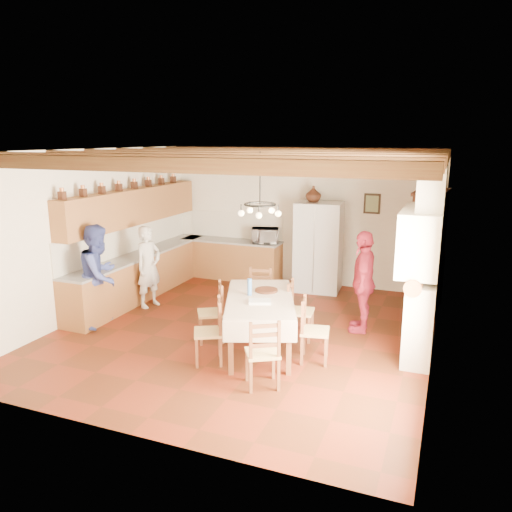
% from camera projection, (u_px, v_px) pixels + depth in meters
% --- Properties ---
extents(floor, '(6.00, 6.50, 0.02)m').
position_uv_depth(floor, '(244.00, 332.00, 8.44)').
color(floor, '#4F220F').
rests_on(floor, ground).
extents(ceiling, '(6.00, 6.50, 0.02)m').
position_uv_depth(ceiling, '(243.00, 150.00, 7.74)').
color(ceiling, silver).
rests_on(ceiling, ground).
extents(wall_back, '(6.00, 0.02, 3.00)m').
position_uv_depth(wall_back, '(301.00, 216.00, 11.04)').
color(wall_back, '#EFE2CA').
rests_on(wall_back, ground).
extents(wall_front, '(6.00, 0.02, 3.00)m').
position_uv_depth(wall_front, '(121.00, 306.00, 5.14)').
color(wall_front, '#EFE2CA').
rests_on(wall_front, ground).
extents(wall_left, '(0.02, 6.50, 3.00)m').
position_uv_depth(wall_left, '(93.00, 232.00, 9.16)').
color(wall_left, '#EFE2CA').
rests_on(wall_left, ground).
extents(wall_right, '(0.02, 6.50, 3.00)m').
position_uv_depth(wall_right, '(440.00, 261.00, 7.02)').
color(wall_right, '#EFE2CA').
rests_on(wall_right, ground).
extents(ceiling_beams, '(6.00, 6.30, 0.16)m').
position_uv_depth(ceiling_beams, '(243.00, 156.00, 7.77)').
color(ceiling_beams, '#371A0D').
rests_on(ceiling_beams, ground).
extents(lower_cabinets_left, '(0.60, 4.30, 0.86)m').
position_uv_depth(lower_cabinets_left, '(143.00, 275.00, 10.25)').
color(lower_cabinets_left, brown).
rests_on(lower_cabinets_left, ground).
extents(lower_cabinets_back, '(2.30, 0.60, 0.86)m').
position_uv_depth(lower_cabinets_back, '(232.00, 260.00, 11.56)').
color(lower_cabinets_back, brown).
rests_on(lower_cabinets_back, ground).
extents(countertop_left, '(0.62, 4.30, 0.04)m').
position_uv_depth(countertop_left, '(142.00, 254.00, 10.15)').
color(countertop_left, gray).
rests_on(countertop_left, lower_cabinets_left).
extents(countertop_back, '(2.34, 0.62, 0.04)m').
position_uv_depth(countertop_back, '(231.00, 241.00, 11.46)').
color(countertop_back, gray).
rests_on(countertop_back, lower_cabinets_back).
extents(backsplash_left, '(0.03, 4.30, 0.60)m').
position_uv_depth(backsplash_left, '(129.00, 238.00, 10.17)').
color(backsplash_left, beige).
rests_on(backsplash_left, ground).
extents(backsplash_back, '(2.30, 0.03, 0.60)m').
position_uv_depth(backsplash_back, '(236.00, 225.00, 11.64)').
color(backsplash_back, beige).
rests_on(backsplash_back, ground).
extents(upper_cabinets, '(0.35, 4.20, 0.70)m').
position_uv_depth(upper_cabinets, '(134.00, 206.00, 9.97)').
color(upper_cabinets, brown).
rests_on(upper_cabinets, ground).
extents(fireplace, '(0.56, 1.60, 2.80)m').
position_uv_depth(fireplace, '(419.00, 263.00, 7.33)').
color(fireplace, beige).
rests_on(fireplace, ground).
extents(wall_picture, '(0.34, 0.03, 0.42)m').
position_uv_depth(wall_picture, '(372.00, 204.00, 10.38)').
color(wall_picture, black).
rests_on(wall_picture, ground).
extents(refrigerator, '(1.00, 0.84, 1.89)m').
position_uv_depth(refrigerator, '(319.00, 247.00, 10.54)').
color(refrigerator, silver).
rests_on(refrigerator, floor).
extents(hutch, '(0.65, 1.30, 2.27)m').
position_uv_depth(hutch, '(427.00, 252.00, 9.21)').
color(hutch, '#382010').
rests_on(hutch, floor).
extents(dining_table, '(1.60, 2.14, 0.84)m').
position_uv_depth(dining_table, '(260.00, 303.00, 7.55)').
color(dining_table, beige).
rests_on(dining_table, floor).
extents(chandelier, '(0.47, 0.47, 0.03)m').
position_uv_depth(chandelier, '(260.00, 204.00, 7.21)').
color(chandelier, black).
rests_on(chandelier, ground).
extents(chair_left_near, '(0.55, 0.56, 0.96)m').
position_uv_depth(chair_left_near, '(208.00, 331.00, 7.17)').
color(chair_left_near, brown).
rests_on(chair_left_near, floor).
extents(chair_left_far, '(0.56, 0.57, 0.96)m').
position_uv_depth(chair_left_far, '(211.00, 312.00, 7.96)').
color(chair_left_far, brown).
rests_on(chair_left_far, floor).
extents(chair_right_near, '(0.47, 0.49, 0.96)m').
position_uv_depth(chair_right_near, '(315.00, 330.00, 7.21)').
color(chair_right_near, brown).
rests_on(chair_right_near, floor).
extents(chair_right_far, '(0.45, 0.46, 0.96)m').
position_uv_depth(chair_right_far, '(301.00, 310.00, 8.03)').
color(chair_right_far, brown).
rests_on(chair_right_far, floor).
extents(chair_end_near, '(0.57, 0.56, 0.96)m').
position_uv_depth(chair_end_near, '(262.00, 352.00, 6.47)').
color(chair_end_near, brown).
rests_on(chair_end_near, floor).
extents(chair_end_far, '(0.50, 0.49, 0.96)m').
position_uv_depth(chair_end_far, '(259.00, 296.00, 8.74)').
color(chair_end_far, brown).
rests_on(chair_end_far, floor).
extents(person_man, '(0.50, 0.65, 1.58)m').
position_uv_depth(person_man, '(149.00, 267.00, 9.52)').
color(person_man, beige).
rests_on(person_man, floor).
extents(person_woman_blue, '(0.80, 0.96, 1.78)m').
position_uv_depth(person_woman_blue, '(100.00, 276.00, 8.54)').
color(person_woman_blue, '#394591').
rests_on(person_woman_blue, floor).
extents(person_woman_red, '(0.51, 1.04, 1.72)m').
position_uv_depth(person_woman_red, '(363.00, 281.00, 8.29)').
color(person_woman_red, '#AC2439').
rests_on(person_woman_red, floor).
extents(microwave, '(0.69, 0.57, 0.33)m').
position_uv_depth(microwave, '(265.00, 236.00, 11.12)').
color(microwave, silver).
rests_on(microwave, countertop_back).
extents(fridge_vase, '(0.34, 0.34, 0.33)m').
position_uv_depth(fridge_vase, '(313.00, 194.00, 10.33)').
color(fridge_vase, '#382010').
rests_on(fridge_vase, refrigerator).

